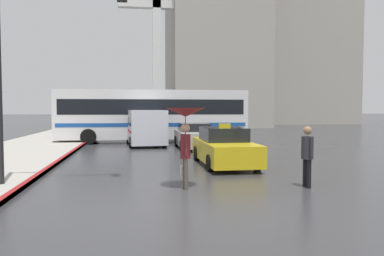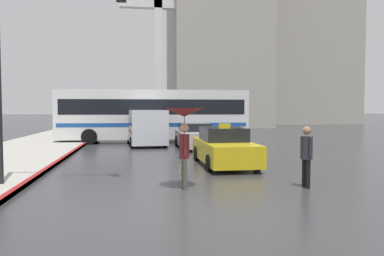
# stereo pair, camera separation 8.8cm
# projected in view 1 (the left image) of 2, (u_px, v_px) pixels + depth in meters

# --- Properties ---
(ground_plane) EXTENTS (300.00, 300.00, 0.00)m
(ground_plane) POSITION_uv_depth(u_px,v_px,m) (227.00, 217.00, 7.57)
(ground_plane) COLOR #38383A
(taxi) EXTENTS (1.91, 4.58, 1.61)m
(taxi) POSITION_uv_depth(u_px,v_px,m) (224.00, 148.00, 14.58)
(taxi) COLOR gold
(taxi) RESTS_ON ground_plane
(sedan_red) EXTENTS (1.91, 4.38, 1.39)m
(sedan_red) POSITION_uv_depth(u_px,v_px,m) (194.00, 137.00, 20.69)
(sedan_red) COLOR #B7B2AD
(sedan_red) RESTS_ON ground_plane
(ambulance_van) EXTENTS (2.38, 5.33, 2.11)m
(ambulance_van) POSITION_uv_depth(u_px,v_px,m) (145.00, 125.00, 22.73)
(ambulance_van) COLOR silver
(ambulance_van) RESTS_ON ground_plane
(city_bus) EXTENTS (12.21, 2.82, 3.39)m
(city_bus) POSITION_uv_depth(u_px,v_px,m) (153.00, 113.00, 24.50)
(city_bus) COLOR silver
(city_bus) RESTS_ON ground_plane
(pedestrian_with_umbrella) EXTENTS (1.07, 1.07, 2.21)m
(pedestrian_with_umbrella) POSITION_uv_depth(u_px,v_px,m) (185.00, 123.00, 10.11)
(pedestrian_with_umbrella) COLOR #4C473D
(pedestrian_with_umbrella) RESTS_ON ground_plane
(pedestrian_man) EXTENTS (0.35, 0.48, 1.70)m
(pedestrian_man) POSITION_uv_depth(u_px,v_px,m) (307.00, 151.00, 10.34)
(pedestrian_man) COLOR black
(pedestrian_man) RESTS_ON ground_plane
(traffic_light) EXTENTS (3.49, 0.38, 6.29)m
(traffic_light) POSITION_uv_depth(u_px,v_px,m) (48.00, 30.00, 10.16)
(traffic_light) COLOR black
(traffic_light) RESTS_ON ground_plane
(building_tower_near) EXTENTS (11.20, 13.44, 30.29)m
(building_tower_near) POSITION_uv_depth(u_px,v_px,m) (214.00, 6.00, 47.17)
(building_tower_near) COLOR #A39E93
(building_tower_near) RESTS_ON ground_plane
(monument_cross) EXTENTS (8.34, 0.90, 18.96)m
(monument_cross) POSITION_uv_depth(u_px,v_px,m) (157.00, 31.00, 41.22)
(monument_cross) COLOR white
(monument_cross) RESTS_ON ground_plane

